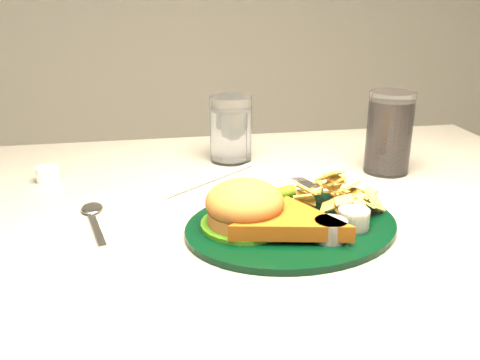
{
  "coord_description": "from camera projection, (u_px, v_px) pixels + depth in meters",
  "views": [
    {
      "loc": [
        -0.11,
        -0.72,
        1.06
      ],
      "look_at": [
        0.01,
        -0.02,
        0.8
      ],
      "focal_mm": 40.0,
      "sensor_mm": 36.0,
      "label": 1
    }
  ],
  "objects": [
    {
      "name": "spoon",
      "position": [
        97.0,
        228.0,
        0.71
      ],
      "size": [
        0.07,
        0.15,
        0.01
      ],
      "primitive_type": null,
      "rotation": [
        0.0,
        0.0,
        0.21
      ],
      "color": "silver",
      "rests_on": "table"
    },
    {
      "name": "dinner_plate",
      "position": [
        292.0,
        207.0,
        0.71
      ],
      "size": [
        0.34,
        0.3,
        0.07
      ],
      "primitive_type": null,
      "rotation": [
        0.0,
        0.0,
        0.23
      ],
      "color": "black",
      "rests_on": "table"
    },
    {
      "name": "wrapped_straw",
      "position": [
        211.0,
        179.0,
        0.89
      ],
      "size": [
        0.2,
        0.19,
        0.01
      ],
      "primitive_type": null,
      "rotation": [
        0.0,
        0.0,
        0.69
      ],
      "color": "silver",
      "rests_on": "table"
    },
    {
      "name": "ramekin",
      "position": [
        48.0,
        174.0,
        0.89
      ],
      "size": [
        0.05,
        0.05,
        0.02
      ],
      "primitive_type": "cylinder",
      "rotation": [
        0.0,
        0.0,
        0.27
      ],
      "color": "white",
      "rests_on": "table"
    },
    {
      "name": "fork_napkin",
      "position": [
        320.0,
        202.0,
        0.79
      ],
      "size": [
        0.16,
        0.19,
        0.01
      ],
      "primitive_type": null,
      "rotation": [
        0.0,
        0.0,
        0.3
      ],
      "color": "white",
      "rests_on": "table"
    },
    {
      "name": "water_glass",
      "position": [
        231.0,
        129.0,
        0.98
      ],
      "size": [
        0.09,
        0.09,
        0.12
      ],
      "primitive_type": "cylinder",
      "rotation": [
        0.0,
        0.0,
        0.13
      ],
      "color": "silver",
      "rests_on": "table"
    },
    {
      "name": "cola_glass",
      "position": [
        389.0,
        133.0,
        0.92
      ],
      "size": [
        0.08,
        0.08,
        0.14
      ],
      "primitive_type": "cylinder",
      "rotation": [
        0.0,
        0.0,
        -0.1
      ],
      "color": "black",
      "rests_on": "table"
    }
  ]
}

